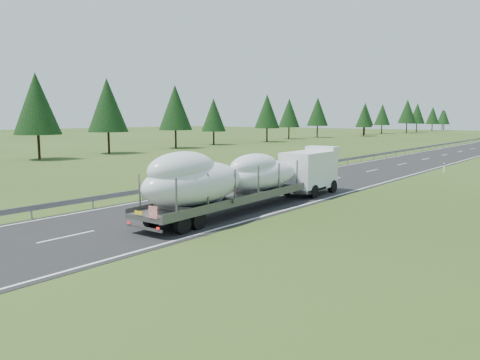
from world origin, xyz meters
The scene contains 4 objects.
ground centered at (0.00, 0.00, 0.00)m, with size 400.00×400.00×0.00m, color #2D4517.
guardrail centered at (-5.30, 99.94, 0.60)m, with size 0.10×400.00×0.76m.
tree_line_left centered at (-42.70, 80.19, 7.04)m, with size 15.11×241.70×12.14m.
boat_truck centered at (2.60, 1.54, 2.10)m, with size 3.32×18.74×3.96m.
Camera 1 is at (20.18, -20.83, 5.71)m, focal length 35.00 mm.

